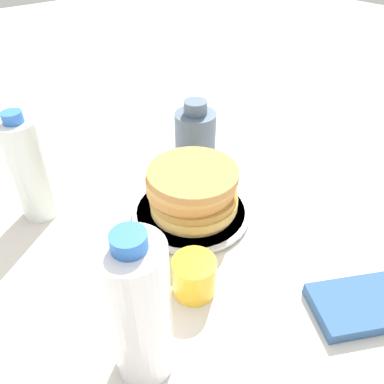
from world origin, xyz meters
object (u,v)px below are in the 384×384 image
plate (192,212)px  juice_glass (194,276)px  water_bottle_near (139,312)px  water_bottle_mid (29,170)px  pancake_stack (192,191)px  cream_jug (195,132)px

plate → juice_glass: juice_glass is taller
plate → water_bottle_near: (-0.23, -0.18, 0.10)m
water_bottle_near → water_bottle_mid: (0.02, 0.37, -0.01)m
plate → pancake_stack: (-0.00, -0.00, 0.05)m
pancake_stack → water_bottle_mid: 0.29m
pancake_stack → water_bottle_mid: (-0.21, 0.19, 0.04)m
cream_jug → water_bottle_mid: 0.36m
pancake_stack → juice_glass: pancake_stack is taller
plate → water_bottle_mid: (-0.21, 0.19, 0.09)m
juice_glass → water_bottle_mid: bearing=107.9°
pancake_stack → juice_glass: bearing=-128.9°
pancake_stack → water_bottle_mid: bearing=137.8°
plate → juice_glass: 0.17m
juice_glass → pancake_stack: bearing=51.1°
juice_glass → water_bottle_mid: water_bottle_mid is taller
juice_glass → water_bottle_mid: size_ratio=0.32×
pancake_stack → cream_jug: cream_jug is taller
water_bottle_mid → plate: bearing=-41.5°
water_bottle_near → pancake_stack: bearing=38.2°
plate → cream_jug: bearing=48.0°
plate → pancake_stack: bearing=-134.9°
cream_jug → juice_glass: bearing=-130.7°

